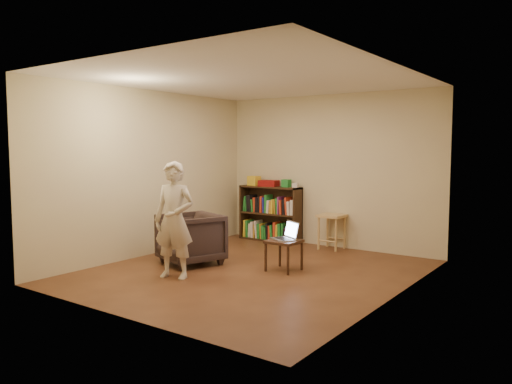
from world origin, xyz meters
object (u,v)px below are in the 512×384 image
Objects in this scene: laptop at (286,235)px; person at (174,220)px; armchair at (190,239)px; side_table at (284,245)px; bookshelf at (271,217)px; stool at (332,221)px.

person reaches higher than laptop.
armchair is 1.41m from side_table.
laptop is (0.00, 0.06, 0.13)m from side_table.
bookshelf reaches higher than side_table.
armchair is 0.54× the size of person.
bookshelf is 1.28m from stool.
stool is 1.37× the size of side_table.
person is at bearing -129.79° from side_table.
person is at bearing -99.21° from laptop.
laptop is at bearing 89.42° from side_table.
stool is 1.35× the size of laptop.
bookshelf is 0.79× the size of person.
armchair is (0.08, -2.23, -0.07)m from bookshelf.
person reaches higher than bookshelf.
armchair is at bearing -129.99° from laptop.
armchair is at bearing -87.88° from bookshelf.
bookshelf is at bearing 158.66° from laptop.
armchair reaches higher than stool.
laptop is at bearing -50.57° from bookshelf.
laptop is 1.57m from person.
bookshelf is 2.75× the size of laptop.
bookshelf is at bearing 128.50° from side_table.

